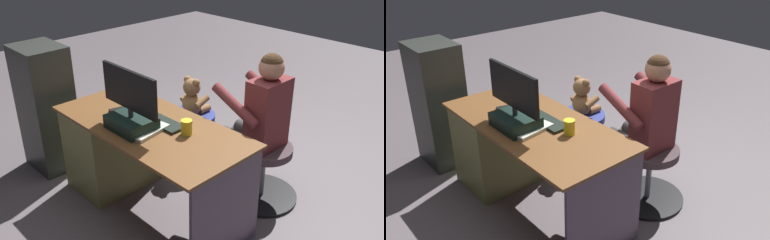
# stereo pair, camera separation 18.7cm
# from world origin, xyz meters

# --- Properties ---
(ground_plane) EXTENTS (10.00, 10.00, 0.00)m
(ground_plane) POSITION_xyz_m (0.00, 0.00, 0.00)
(ground_plane) COLOR slate
(desk) EXTENTS (1.53, 0.71, 0.73)m
(desk) POSITION_xyz_m (0.41, 0.42, 0.39)
(desk) COLOR brown
(desk) RESTS_ON ground_plane
(monitor) EXTENTS (0.56, 0.25, 0.44)m
(monitor) POSITION_xyz_m (0.03, 0.55, 0.87)
(monitor) COLOR black
(monitor) RESTS_ON desk
(keyboard) EXTENTS (0.42, 0.14, 0.02)m
(keyboard) POSITION_xyz_m (-0.02, 0.35, 0.74)
(keyboard) COLOR black
(keyboard) RESTS_ON desk
(computer_mouse) EXTENTS (0.06, 0.10, 0.04)m
(computer_mouse) POSITION_xyz_m (0.27, 0.36, 0.75)
(computer_mouse) COLOR black
(computer_mouse) RESTS_ON desk
(cup) EXTENTS (0.08, 0.08, 0.11)m
(cup) POSITION_xyz_m (-0.29, 0.33, 0.79)
(cup) COLOR yellow
(cup) RESTS_ON desk
(tv_remote) EXTENTS (0.08, 0.16, 0.02)m
(tv_remote) POSITION_xyz_m (0.35, 0.44, 0.74)
(tv_remote) COLOR black
(tv_remote) RESTS_ON desk
(notebook_binder) EXTENTS (0.26, 0.33, 0.02)m
(notebook_binder) POSITION_xyz_m (-0.05, 0.51, 0.74)
(notebook_binder) COLOR beige
(notebook_binder) RESTS_ON desk
(office_chair_teddy) EXTENTS (0.55, 0.55, 0.47)m
(office_chair_teddy) POSITION_xyz_m (0.31, -0.30, 0.26)
(office_chair_teddy) COLOR black
(office_chair_teddy) RESTS_ON ground_plane
(teddy_bear) EXTENTS (0.24, 0.24, 0.35)m
(teddy_bear) POSITION_xyz_m (0.31, -0.31, 0.63)
(teddy_bear) COLOR #A37047
(teddy_bear) RESTS_ON office_chair_teddy
(visitor_chair) EXTENTS (0.58, 0.58, 0.47)m
(visitor_chair) POSITION_xyz_m (-0.49, -0.31, 0.26)
(visitor_chair) COLOR black
(visitor_chair) RESTS_ON ground_plane
(person) EXTENTS (0.50, 0.48, 1.21)m
(person) POSITION_xyz_m (-0.41, -0.31, 0.71)
(person) COLOR brown
(person) RESTS_ON ground_plane
(equipment_rack) EXTENTS (0.44, 0.36, 1.12)m
(equipment_rack) POSITION_xyz_m (1.14, 0.66, 0.56)
(equipment_rack) COLOR #2F322E
(equipment_rack) RESTS_ON ground_plane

